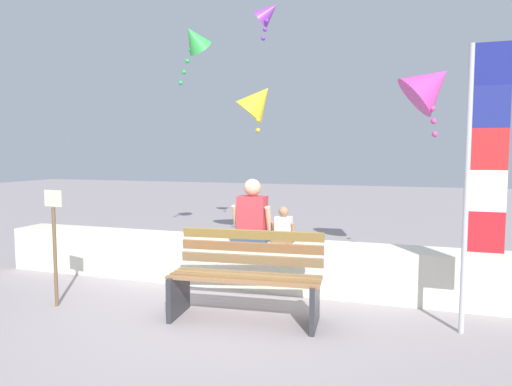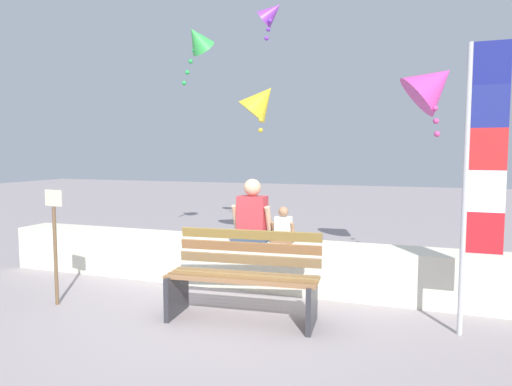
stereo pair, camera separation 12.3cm
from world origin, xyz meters
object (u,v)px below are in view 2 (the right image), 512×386
at_px(park_bench, 244,279).
at_px(person_child, 283,228).
at_px(kite_yellow, 261,100).
at_px(person_adult, 252,216).
at_px(kite_purple, 272,13).
at_px(sign_post, 55,237).
at_px(flag_banner, 479,167).
at_px(kite_green, 197,40).
at_px(kite_magenta, 433,84).

height_order(park_bench, person_child, person_child).
relative_size(person_child, kite_yellow, 0.45).
relative_size(person_adult, kite_purple, 0.92).
relative_size(person_child, sign_post, 0.34).
distance_m(person_adult, flag_banner, 2.71).
height_order(kite_purple, sign_post, kite_purple).
relative_size(flag_banner, kite_purple, 3.16).
distance_m(person_child, kite_purple, 4.71).
bearing_deg(park_bench, kite_green, 123.43).
relative_size(kite_green, kite_purple, 1.24).
relative_size(person_child, kite_magenta, 0.36).
xyz_separation_m(flag_banner, kite_purple, (-3.16, 3.79, 2.72)).
height_order(person_adult, kite_magenta, kite_magenta).
bearing_deg(park_bench, person_child, 84.79).
relative_size(flag_banner, sign_post, 2.07).
xyz_separation_m(park_bench, sign_post, (-2.13, -0.31, 0.36)).
bearing_deg(kite_purple, flag_banner, -50.20).
bearing_deg(person_child, kite_green, 137.21).
bearing_deg(kite_purple, person_adult, -77.03).
height_order(flag_banner, kite_purple, kite_purple).
bearing_deg(kite_purple, kite_magenta, -24.83).
relative_size(flag_banner, kite_magenta, 2.20).
bearing_deg(sign_post, park_bench, 8.17).
relative_size(park_bench, kite_green, 1.50).
bearing_deg(kite_yellow, kite_green, -162.39).
relative_size(person_child, kite_purple, 0.52).
height_order(kite_green, sign_post, kite_green).
bearing_deg(person_adult, flag_banner, -18.95).
xyz_separation_m(kite_magenta, kite_purple, (-2.81, 1.30, 1.62)).
bearing_deg(person_adult, kite_green, 131.16).
bearing_deg(kite_yellow, person_child, -65.06).
bearing_deg(kite_green, person_child, -42.79).
distance_m(person_child, kite_yellow, 3.16).
bearing_deg(kite_green, kite_purple, 41.88).
xyz_separation_m(flag_banner, kite_magenta, (-0.35, 2.49, 1.10)).
bearing_deg(kite_purple, person_child, -69.72).
distance_m(kite_yellow, kite_green, 1.53).
xyz_separation_m(flag_banner, kite_green, (-4.22, 2.84, 2.10)).
bearing_deg(person_child, kite_magenta, 43.58).
relative_size(kite_yellow, kite_purple, 1.15).
xyz_separation_m(kite_yellow, kite_magenta, (2.80, -0.69, 0.05)).
bearing_deg(kite_green, kite_magenta, -5.14).
distance_m(person_child, sign_post, 2.65).
bearing_deg(park_bench, kite_yellow, 105.92).
distance_m(park_bench, kite_purple, 5.69).
relative_size(person_adult, flag_banner, 0.29).
bearing_deg(flag_banner, park_bench, -173.23).
bearing_deg(flag_banner, kite_green, 146.06).
bearing_deg(park_bench, kite_purple, 103.67).
bearing_deg(flag_banner, sign_post, -172.53).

